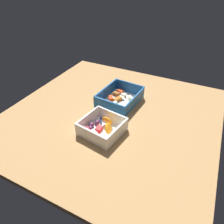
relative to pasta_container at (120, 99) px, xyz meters
The scene contains 3 objects.
table_surface 9.30cm from the pasta_container, behind, with size 80.00×80.00×2.00cm, color #9E7547.
pasta_container is the anchor object (origin of this frame).
fruit_bowl 20.25cm from the pasta_container, behind, with size 14.87×15.18×5.29cm.
Camera 1 is at (-58.59, -29.16, 51.63)cm, focal length 33.09 mm.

